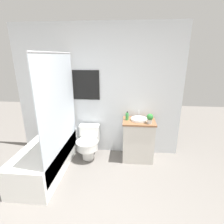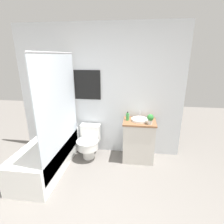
{
  "view_description": "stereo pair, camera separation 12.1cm",
  "coord_description": "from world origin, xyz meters",
  "px_view_note": "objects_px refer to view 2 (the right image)",
  "views": [
    {
      "loc": [
        0.59,
        -0.92,
        1.94
      ],
      "look_at": [
        0.33,
        1.9,
        1.01
      ],
      "focal_mm": 28.0,
      "sensor_mm": 36.0,
      "label": 1
    },
    {
      "loc": [
        0.71,
        -0.9,
        1.94
      ],
      "look_at": [
        0.33,
        1.9,
        1.01
      ],
      "focal_mm": 28.0,
      "sensor_mm": 36.0,
      "label": 2
    }
  ],
  "objects_px": {
    "toilet": "(89,141)",
    "sink": "(140,120)",
    "potted_plant": "(150,119)",
    "soap_bottle": "(128,117)"
  },
  "relations": [
    {
      "from": "toilet",
      "to": "soap_bottle",
      "type": "height_order",
      "value": "soap_bottle"
    },
    {
      "from": "sink",
      "to": "soap_bottle",
      "type": "relative_size",
      "value": 2.09
    },
    {
      "from": "toilet",
      "to": "potted_plant",
      "type": "xyz_separation_m",
      "value": [
        1.14,
        -0.09,
        0.56
      ]
    },
    {
      "from": "toilet",
      "to": "potted_plant",
      "type": "bearing_deg",
      "value": -4.33
    },
    {
      "from": "sink",
      "to": "potted_plant",
      "type": "distance_m",
      "value": 0.24
    },
    {
      "from": "toilet",
      "to": "potted_plant",
      "type": "distance_m",
      "value": 1.27
    },
    {
      "from": "sink",
      "to": "soap_bottle",
      "type": "distance_m",
      "value": 0.23
    },
    {
      "from": "soap_bottle",
      "to": "potted_plant",
      "type": "height_order",
      "value": "potted_plant"
    },
    {
      "from": "toilet",
      "to": "sink",
      "type": "relative_size",
      "value": 1.86
    },
    {
      "from": "toilet",
      "to": "sink",
      "type": "xyz_separation_m",
      "value": [
        0.96,
        0.06,
        0.48
      ]
    }
  ]
}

